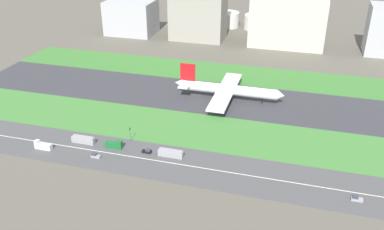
% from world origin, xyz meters
% --- Properties ---
extents(ground_plane, '(800.00, 800.00, 0.00)m').
position_xyz_m(ground_plane, '(0.00, 0.00, 0.00)').
color(ground_plane, '#5B564C').
extents(runway, '(280.00, 46.00, 0.10)m').
position_xyz_m(runway, '(0.00, 0.00, 0.05)').
color(runway, '#38383D').
rests_on(runway, ground_plane).
extents(grass_median_north, '(280.00, 36.00, 0.10)m').
position_xyz_m(grass_median_north, '(0.00, 41.00, 0.05)').
color(grass_median_north, '#3D7A33').
rests_on(grass_median_north, ground_plane).
extents(grass_median_south, '(280.00, 36.00, 0.10)m').
position_xyz_m(grass_median_south, '(0.00, -41.00, 0.05)').
color(grass_median_south, '#427F38').
rests_on(grass_median_south, ground_plane).
extents(highway, '(280.00, 28.00, 0.10)m').
position_xyz_m(highway, '(0.00, -73.00, 0.05)').
color(highway, '#4C4C4F').
rests_on(highway, ground_plane).
extents(highway_centerline, '(266.00, 0.50, 0.01)m').
position_xyz_m(highway_centerline, '(0.00, -73.00, 0.11)').
color(highway_centerline, silver).
rests_on(highway_centerline, highway).
extents(airliner, '(65.00, 56.00, 19.70)m').
position_xyz_m(airliner, '(18.35, 0.00, 6.23)').
color(airliner, white).
rests_on(airliner, runway).
extents(truck_1, '(8.40, 2.50, 4.00)m').
position_xyz_m(truck_1, '(-53.02, -78.00, 1.67)').
color(truck_1, silver).
rests_on(truck_1, highway).
extents(bus_0, '(11.60, 2.50, 3.50)m').
position_xyz_m(bus_0, '(-37.44, -68.00, 1.82)').
color(bus_0, '#99999E').
rests_on(bus_0, highway).
extents(car_0, '(4.40, 1.80, 2.00)m').
position_xyz_m(car_0, '(-4.64, -68.00, 0.92)').
color(car_0, black).
rests_on(car_0, highway).
extents(bus_1, '(11.60, 2.50, 3.50)m').
position_xyz_m(bus_1, '(6.86, -68.00, 1.82)').
color(bus_1, '#99999E').
rests_on(bus_1, highway).
extents(truck_0, '(8.40, 2.50, 4.00)m').
position_xyz_m(truck_0, '(-21.17, -68.00, 1.67)').
color(truck_0, '#19662D').
rests_on(truck_0, highway).
extents(car_2, '(4.40, 1.80, 2.00)m').
position_xyz_m(car_2, '(86.29, -78.00, 0.92)').
color(car_2, '#99999E').
rests_on(car_2, highway).
extents(car_1, '(4.40, 1.80, 2.00)m').
position_xyz_m(car_1, '(-25.90, -78.00, 0.92)').
color(car_1, '#99999E').
rests_on(car_1, highway).
extents(traffic_light, '(0.36, 0.50, 7.20)m').
position_xyz_m(traffic_light, '(-16.37, -60.01, 4.29)').
color(traffic_light, '#4C4C51').
rests_on(traffic_light, highway).
extents(terminal_building, '(40.90, 31.12, 28.57)m').
position_xyz_m(terminal_building, '(-90.00, 114.00, 14.28)').
color(terminal_building, '#B2B2B7').
rests_on(terminal_building, ground_plane).
extents(hangar_building, '(44.49, 27.45, 47.51)m').
position_xyz_m(hangar_building, '(-29.44, 114.00, 23.75)').
color(hangar_building, '#9E998E').
rests_on(hangar_building, ground_plane).
extents(office_tower, '(58.54, 27.37, 38.71)m').
position_xyz_m(office_tower, '(44.01, 114.00, 19.35)').
color(office_tower, beige).
rests_on(office_tower, ground_plane).
extents(fuel_tank_west, '(22.36, 22.36, 13.46)m').
position_xyz_m(fuel_tank_west, '(-13.56, 159.00, 6.73)').
color(fuel_tank_west, silver).
rests_on(fuel_tank_west, ground_plane).
extents(fuel_tank_centre, '(25.57, 25.57, 12.71)m').
position_xyz_m(fuel_tank_centre, '(15.59, 159.00, 6.35)').
color(fuel_tank_centre, silver).
rests_on(fuel_tank_centre, ground_plane).
extents(fuel_tank_east, '(19.39, 19.39, 15.29)m').
position_xyz_m(fuel_tank_east, '(54.50, 159.00, 7.64)').
color(fuel_tank_east, silver).
rests_on(fuel_tank_east, ground_plane).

